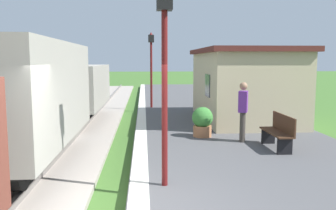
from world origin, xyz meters
name	(u,v)px	position (x,y,z in m)	size (l,w,h in m)	color
freight_train	(14,108)	(-2.40, 2.93, 1.51)	(2.50, 19.40, 2.72)	brown
station_hut	(243,84)	(4.40, 8.67, 1.65)	(3.50, 5.80, 2.78)	tan
bench_near_hut	(279,131)	(4.05, 3.87, 0.72)	(0.42, 1.50, 0.91)	#422819
bench_down_platform	(212,96)	(4.05, 13.14, 0.72)	(0.42, 1.50, 0.91)	#422819
person_waiting	(243,109)	(3.32, 4.78, 1.18)	(0.36, 0.44, 1.71)	#38332D
potted_planter	(202,121)	(2.28, 5.53, 0.72)	(0.64, 0.64, 0.92)	#9E6642
lamp_post_near	(164,47)	(0.88, 1.25, 2.80)	(0.28, 0.28, 3.70)	#591414
lamp_post_far	(151,56)	(0.88, 12.63, 2.80)	(0.28, 0.28, 3.70)	#591414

